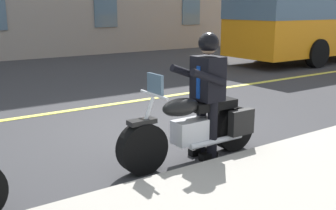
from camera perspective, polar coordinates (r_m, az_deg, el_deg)
The scene contains 4 objects.
ground_plane at distance 7.03m, azimuth -2.55°, elevation -3.40°, with size 80.00×80.00×0.00m, color #333335.
lane_center_stripe at distance 8.73m, azimuth -9.53°, elevation -0.16°, with size 60.00×0.16×0.01m, color #E5DB4C.
motorcycle_main at distance 5.53m, azimuth 3.88°, elevation -3.27°, with size 2.21×0.60×1.26m.
rider_main at distance 5.51m, azimuth 5.50°, elevation 2.89°, with size 0.62×0.54×1.74m.
Camera 1 is at (3.55, 5.71, 2.06)m, focal length 43.14 mm.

